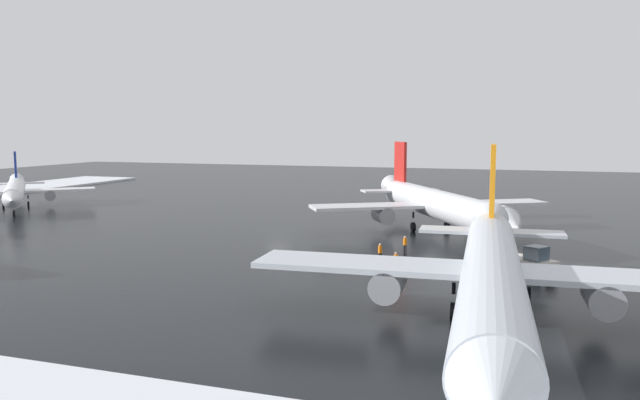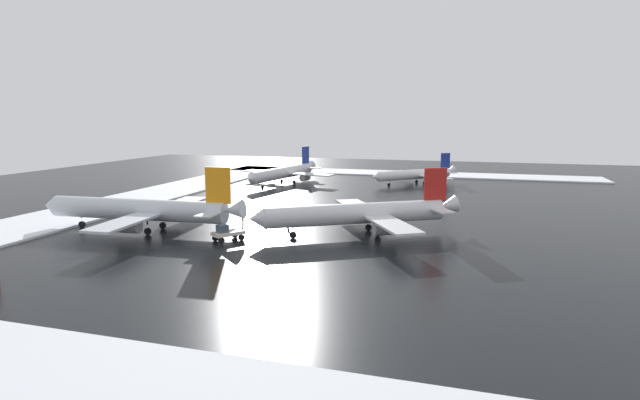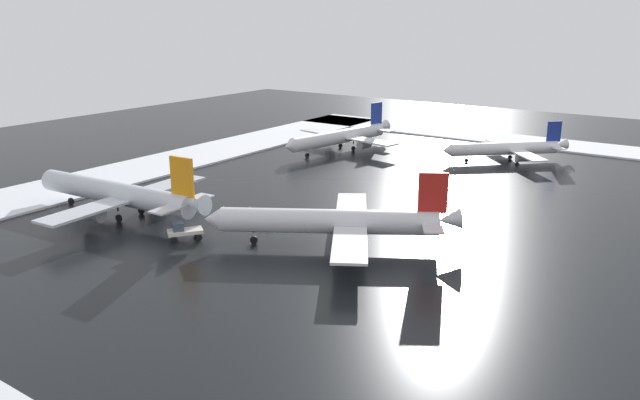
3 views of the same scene
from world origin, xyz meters
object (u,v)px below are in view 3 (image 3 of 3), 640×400
Objects in this scene: ground_crew_beside_wing at (224,211)px; ground_crew_near_tug at (250,211)px; ground_crew_by_nose_gear at (267,219)px; airplane_parked_portside at (507,148)px; pushback_tug at (183,231)px; airplane_far_rear at (341,137)px; airplane_distant_tail at (119,193)px; airplane_parked_starboard at (335,221)px.

ground_crew_near_tug is at bearing -82.41° from ground_crew_beside_wing.
ground_crew_by_nose_gear is 7.79m from ground_crew_beside_wing.
pushback_tug is at bearing 31.26° from airplane_parked_portside.
airplane_parked_portside reaches higher than ground_crew_beside_wing.
airplane_far_rear is 6.44× the size of pushback_tug.
airplane_distant_tail is 20.72× the size of ground_crew_by_nose_gear.
airplane_parked_starboard reaches higher than airplane_far_rear.
airplane_distant_tail is 1.63× the size of airplane_parked_portside.
ground_crew_beside_wing is 3.93m from ground_crew_near_tug.
airplane_parked_starboard is 6.04× the size of pushback_tug.
airplane_distant_tail is 7.07× the size of pushback_tug.
pushback_tug reaches higher than ground_crew_beside_wing.
airplane_far_rear reaches higher than ground_crew_by_nose_gear.
airplane_distant_tail reaches higher than pushback_tug.
airplane_distant_tail is 19.85m from ground_crew_near_tug.
airplane_parked_starboard is 34.54m from airplane_distant_tail.
airplane_far_rear reaches higher than ground_crew_near_tug.
ground_crew_by_nose_gear is at bearing 33.37° from airplane_parked_portside.
airplane_parked_portside is 74.24m from pushback_tug.
pushback_tug is at bearing 167.86° from ground_crew_beside_wing.
airplane_parked_portside is (-69.46, 35.66, -0.80)m from airplane_distant_tail.
airplane_far_rear is 18.87× the size of ground_crew_by_nose_gear.
airplane_far_rear reaches higher than ground_crew_beside_wing.
airplane_parked_portside reaches higher than ground_crew_by_nose_gear.
ground_crew_beside_wing and ground_crew_near_tug have the same top height.
airplane_parked_portside is 12.72× the size of ground_crew_near_tug.
airplane_parked_starboard reaches higher than ground_crew_near_tug.
airplane_parked_starboard is 20.55m from pushback_tug.
ground_crew_beside_wing is (-8.27, 13.42, -2.51)m from airplane_distant_tail.
airplane_parked_starboard is at bearing 131.39° from ground_crew_near_tug.
ground_crew_by_nose_gear is (-1.24, -12.49, -2.34)m from airplane_parked_starboard.
airplane_distant_tail is 23.14m from ground_crew_by_nose_gear.
airplane_parked_portside is (-61.68, 2.01, -0.63)m from airplane_parked_starboard.
airplane_parked_starboard is 20.38m from ground_crew_beside_wing.
airplane_parked_starboard is 17.70× the size of ground_crew_beside_wing.
ground_crew_near_tug is at bearing -39.81° from airplane_parked_starboard.
ground_crew_near_tug is at bearing 29.09° from airplane_parked_portside.
airplane_parked_portside is 62.07m from ground_crew_near_tug.
airplane_distant_tail is at bearing 50.28° from ground_crew_by_nose_gear.
airplane_parked_portside is at bearing -120.82° from airplane_distant_tail.
ground_crew_beside_wing is (50.56, 11.75, -2.21)m from airplane_far_rear.
ground_crew_near_tug is at bearing -151.86° from airplane_distant_tail.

